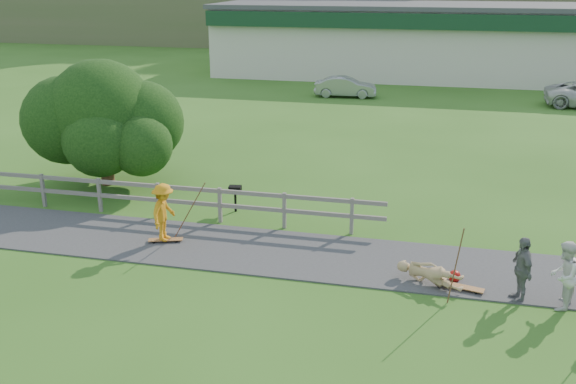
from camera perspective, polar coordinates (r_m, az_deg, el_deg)
name	(u,v)px	position (r m, az deg, el deg)	size (l,w,h in m)	color
ground	(253,276)	(16.18, -3.11, -7.49)	(260.00, 260.00, 0.00)	#2F5D1A
path	(269,251)	(17.47, -1.72, -5.31)	(34.00, 3.00, 0.04)	#323235
fence	(140,193)	(20.36, -13.05, -0.11)	(15.05, 0.10, 1.10)	#656159
strip_mall	(441,40)	(49.03, 13.44, 13.01)	(32.50, 10.75, 5.10)	beige
skater_rider	(164,216)	(18.08, -10.97, -2.07)	(1.06, 0.61, 1.64)	orange
skater_fallen	(429,274)	(15.95, 12.47, -7.14)	(1.67, 0.40, 0.61)	tan
spectator_a	(564,276)	(15.64, 23.31, -6.84)	(0.78, 0.61, 1.60)	silver
spectator_b	(522,269)	(15.64, 20.05, -6.47)	(0.92, 0.38, 1.58)	slate
car_silver	(345,87)	(39.65, 5.13, 9.29)	(1.30, 3.73, 1.23)	gray
tree	(104,135)	(23.45, -16.06, 4.91)	(5.87, 5.87, 3.62)	black
bbq	(235,199)	(20.30, -4.70, -0.61)	(0.39, 0.30, 0.85)	black
longboard_rider	(166,241)	(18.36, -10.82, -4.31)	(0.95, 0.23, 0.11)	brown
longboard_fallen	(463,289)	(15.99, 15.28, -8.30)	(0.98, 0.24, 0.11)	brown
helmet	(454,276)	(16.34, 14.58, -7.24)	(0.30, 0.30, 0.30)	#A6110C
pole_rider	(189,206)	(18.13, -8.76, -1.27)	(0.03, 0.03, 2.00)	brown
pole_spec_left	(456,266)	(14.97, 14.67, -6.40)	(0.03, 0.03, 1.88)	brown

